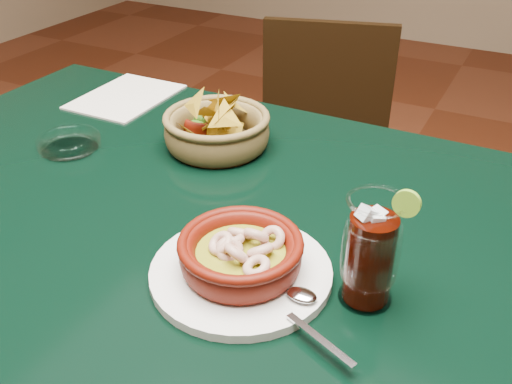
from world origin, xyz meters
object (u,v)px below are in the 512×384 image
at_px(dining_chair, 319,165).
at_px(cola_drink, 371,252).
at_px(chip_basket, 217,129).
at_px(dining_table, 188,246).
at_px(shrimp_plate, 241,258).

relative_size(dining_chair, cola_drink, 5.01).
bearing_deg(chip_basket, dining_table, -76.65).
distance_m(dining_table, dining_chair, 0.73).
bearing_deg(shrimp_plate, cola_drink, 12.69).
xyz_separation_m(shrimp_plate, chip_basket, (-0.22, 0.30, 0.01)).
bearing_deg(chip_basket, shrimp_plate, -54.43).
relative_size(dining_table, dining_chair, 1.45).
bearing_deg(cola_drink, dining_table, 164.32).
xyz_separation_m(dining_table, cola_drink, (0.33, -0.09, 0.17)).
xyz_separation_m(dining_table, chip_basket, (-0.04, 0.17, 0.13)).
height_order(dining_chair, chip_basket, chip_basket).
xyz_separation_m(dining_table, dining_chair, (-0.04, 0.70, -0.20)).
height_order(dining_table, cola_drink, cola_drink).
distance_m(dining_table, shrimp_plate, 0.25).
xyz_separation_m(shrimp_plate, cola_drink, (0.16, 0.04, 0.04)).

